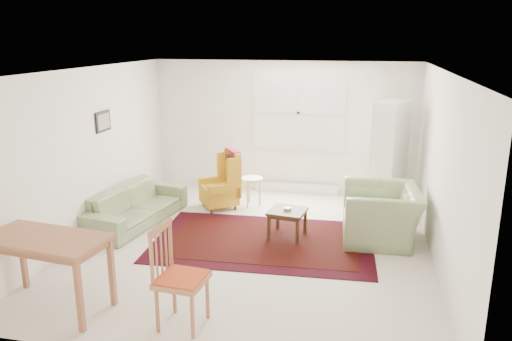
% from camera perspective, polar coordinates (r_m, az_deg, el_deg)
% --- Properties ---
extents(room, '(5.04, 5.54, 2.51)m').
position_cam_1_polar(room, '(7.09, 0.00, 1.42)').
color(room, silver).
rests_on(room, ground).
extents(rug, '(3.27, 2.19, 0.03)m').
position_cam_1_polar(rug, '(7.43, 0.82, -8.03)').
color(rug, black).
rests_on(rug, ground).
extents(sofa, '(1.11, 2.13, 0.82)m').
position_cam_1_polar(sofa, '(8.26, -13.69, -3.14)').
color(sofa, '#7B8D5E').
rests_on(sofa, ground).
extents(armchair, '(1.14, 1.29, 0.96)m').
position_cam_1_polar(armchair, '(7.59, 14.13, -4.25)').
color(armchair, '#7B8D5E').
rests_on(armchair, ground).
extents(wingback_chair, '(0.86, 0.85, 1.03)m').
position_cam_1_polar(wingback_chair, '(8.71, -4.28, -1.05)').
color(wingback_chair, gold).
rests_on(wingback_chair, ground).
extents(coffee_table, '(0.60, 0.60, 0.43)m').
position_cam_1_polar(coffee_table, '(7.55, 3.60, -6.02)').
color(coffee_table, '#402813').
rests_on(coffee_table, ground).
extents(stool, '(0.42, 0.42, 0.52)m').
position_cam_1_polar(stool, '(8.89, -0.45, -2.40)').
color(stool, white).
rests_on(stool, ground).
extents(cabinet, '(0.66, 0.85, 1.89)m').
position_cam_1_polar(cabinet, '(8.82, 15.06, 1.57)').
color(cabinet, white).
rests_on(cabinet, ground).
extents(desk, '(1.41, 0.82, 0.85)m').
position_cam_1_polar(desk, '(6.02, -22.63, -10.75)').
color(desk, '#A36342').
rests_on(desk, ground).
extents(desk_chair, '(0.52, 0.52, 1.10)m').
position_cam_1_polar(desk_chair, '(5.27, -8.48, -11.97)').
color(desk_chair, '#A36342').
rests_on(desk_chair, ground).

